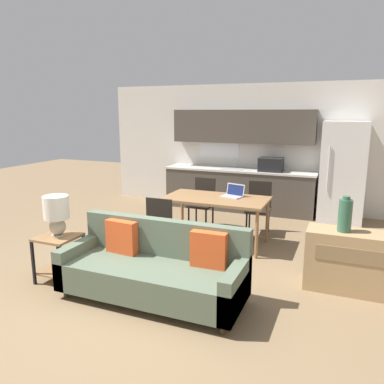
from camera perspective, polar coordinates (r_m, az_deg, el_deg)
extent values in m
plane|color=#7F6647|center=(4.56, -8.24, -15.42)|extent=(20.00, 20.00, 0.00)
cube|color=silver|center=(8.39, 7.90, 6.84)|extent=(6.40, 0.06, 2.70)
cube|color=white|center=(8.50, 4.15, 8.66)|extent=(0.93, 0.01, 1.00)
cube|color=#4C443D|center=(8.20, 7.11, 0.24)|extent=(3.21, 0.62, 0.86)
cube|color=silver|center=(8.12, 7.19, 3.35)|extent=(3.24, 0.65, 0.04)
cube|color=#B2B5B7|center=(8.11, 6.17, 3.52)|extent=(0.48, 0.36, 0.01)
cylinder|color=#B7BABC|center=(8.25, 6.52, 4.49)|extent=(0.02, 0.02, 0.24)
cube|color=#4C443D|center=(8.17, 7.63, 9.87)|extent=(3.05, 0.34, 0.70)
cube|color=black|center=(7.90, 11.94, 4.11)|extent=(0.48, 0.36, 0.28)
cube|color=white|center=(7.76, 21.97, 2.82)|extent=(0.81, 0.71, 1.94)
cylinder|color=silver|center=(7.38, 20.09, 3.29)|extent=(0.02, 0.02, 0.87)
cube|color=olive|center=(5.97, 3.66, -1.05)|extent=(1.64, 0.88, 0.04)
cylinder|color=olive|center=(6.02, -4.44, -4.72)|extent=(0.05, 0.05, 0.72)
cylinder|color=olive|center=(5.53, 9.83, -6.41)|extent=(0.05, 0.05, 0.72)
cylinder|color=olive|center=(6.68, -1.50, -3.00)|extent=(0.05, 0.05, 0.72)
cylinder|color=olive|center=(6.24, 11.39, -4.33)|extent=(0.05, 0.05, 0.72)
cylinder|color=#3D2D1E|center=(4.70, -18.66, -14.44)|extent=(0.05, 0.05, 0.10)
cylinder|color=#3D2D1E|center=(3.85, 4.70, -20.13)|extent=(0.05, 0.05, 0.10)
cylinder|color=#3D2D1E|center=(5.14, -13.91, -11.76)|extent=(0.05, 0.05, 0.10)
cylinder|color=#3D2D1E|center=(4.38, 7.39, -15.90)|extent=(0.05, 0.05, 0.10)
cube|color=#566651|center=(4.34, -6.21, -13.01)|extent=(2.10, 0.80, 0.33)
cube|color=#566651|center=(4.52, -4.25, -8.88)|extent=(2.10, 0.14, 0.77)
cube|color=#566651|center=(4.82, -16.65, -9.90)|extent=(0.14, 0.80, 0.47)
cube|color=#566651|center=(3.97, 6.67, -14.39)|extent=(0.14, 0.80, 0.47)
cube|color=#E05123|center=(4.60, -10.66, -6.74)|extent=(0.41, 0.15, 0.40)
cube|color=#E05123|center=(4.13, 2.57, -8.77)|extent=(0.40, 0.13, 0.40)
cube|color=olive|center=(4.98, -19.77, -6.48)|extent=(0.47, 0.47, 0.03)
cube|color=olive|center=(5.13, -19.41, -11.21)|extent=(0.43, 0.43, 0.02)
cube|color=black|center=(5.07, -23.03, -9.93)|extent=(0.03, 0.03, 0.56)
cube|color=black|center=(4.79, -19.32, -10.94)|extent=(0.03, 0.03, 0.56)
cube|color=black|center=(5.36, -19.72, -8.49)|extent=(0.03, 0.03, 0.56)
cube|color=black|center=(5.09, -16.05, -9.33)|extent=(0.03, 0.03, 0.56)
cylinder|color=#B2A893|center=(4.97, -19.73, -6.20)|extent=(0.16, 0.16, 0.02)
sphere|color=#B2A893|center=(4.93, -19.82, -4.97)|extent=(0.20, 0.20, 0.20)
cylinder|color=white|center=(4.87, -20.02, -2.21)|extent=(0.31, 0.31, 0.29)
cube|color=tan|center=(4.89, 24.16, -9.78)|extent=(1.22, 0.43, 0.73)
cube|color=olive|center=(4.63, 24.37, -9.07)|extent=(0.98, 0.01, 0.18)
cylinder|color=#336047|center=(4.70, 22.28, -3.36)|extent=(0.15, 0.15, 0.38)
cylinder|color=#336047|center=(4.65, 22.49, -0.85)|extent=(0.08, 0.08, 0.04)
cube|color=black|center=(6.61, 10.04, -2.77)|extent=(0.46, 0.46, 0.04)
cube|color=black|center=(6.74, 10.33, -0.30)|extent=(0.40, 0.07, 0.46)
cylinder|color=black|center=(6.53, 8.30, -4.93)|extent=(0.03, 0.03, 0.41)
cylinder|color=black|center=(6.49, 11.27, -5.14)|extent=(0.03, 0.03, 0.41)
cylinder|color=black|center=(6.85, 8.74, -4.13)|extent=(0.03, 0.03, 0.41)
cylinder|color=black|center=(6.82, 11.58, -4.33)|extent=(0.03, 0.03, 0.41)
cube|color=black|center=(6.86, 1.37, -2.05)|extent=(0.43, 0.43, 0.04)
cube|color=black|center=(6.98, 2.01, 0.31)|extent=(0.40, 0.04, 0.46)
cylinder|color=black|center=(6.83, -0.51, -4.04)|extent=(0.03, 0.03, 0.41)
cylinder|color=black|center=(6.70, 2.14, -4.37)|extent=(0.03, 0.03, 0.41)
cylinder|color=black|center=(7.13, 0.64, -3.35)|extent=(0.03, 0.03, 0.41)
cylinder|color=black|center=(7.01, 3.19, -3.65)|extent=(0.03, 0.03, 0.41)
cube|color=black|center=(5.57, -4.09, -5.42)|extent=(0.43, 0.43, 0.04)
cube|color=black|center=(5.33, -5.03, -3.43)|extent=(0.40, 0.04, 0.46)
cylinder|color=black|center=(5.72, -1.77, -7.28)|extent=(0.03, 0.03, 0.41)
cylinder|color=black|center=(5.86, -4.85, -6.85)|extent=(0.03, 0.03, 0.41)
cylinder|color=black|center=(5.43, -3.20, -8.37)|extent=(0.03, 0.03, 0.41)
cylinder|color=black|center=(5.57, -6.41, -7.89)|extent=(0.03, 0.03, 0.41)
cube|color=#B7BABC|center=(6.02, 6.05, -0.70)|extent=(0.37, 0.30, 0.02)
cube|color=#B7BABC|center=(6.10, 6.66, 0.33)|extent=(0.32, 0.14, 0.20)
cube|color=navy|center=(6.09, 6.62, 0.32)|extent=(0.29, 0.11, 0.17)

